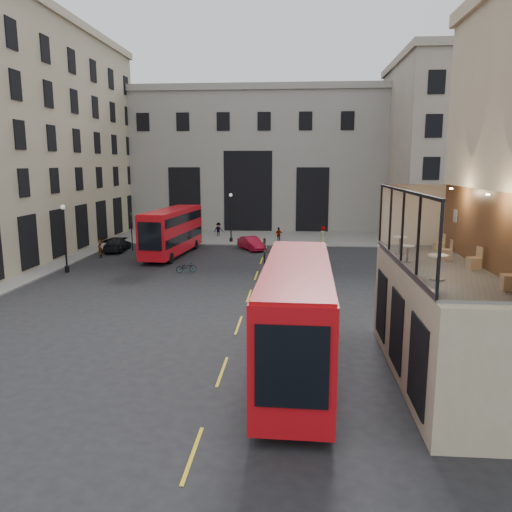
# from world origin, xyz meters

# --- Properties ---
(ground) EXTENTS (140.00, 140.00, 0.00)m
(ground) POSITION_xyz_m (0.00, 0.00, 0.00)
(ground) COLOR black
(ground) RESTS_ON ground
(host_frontage) EXTENTS (3.00, 11.00, 4.50)m
(host_frontage) POSITION_xyz_m (6.50, 0.00, 2.25)
(host_frontage) COLOR #C7B795
(host_frontage) RESTS_ON ground
(cafe_floor) EXTENTS (3.00, 10.00, 0.10)m
(cafe_floor) POSITION_xyz_m (6.50, 0.00, 4.55)
(cafe_floor) COLOR slate
(cafe_floor) RESTS_ON host_frontage
(gateway) EXTENTS (35.00, 10.60, 18.00)m
(gateway) POSITION_xyz_m (-5.00, 47.99, 9.39)
(gateway) COLOR gray
(gateway) RESTS_ON ground
(building_right) EXTENTS (16.60, 18.60, 20.00)m
(building_right) POSITION_xyz_m (20.00, 39.97, 10.39)
(building_right) COLOR #A79986
(building_right) RESTS_ON ground
(pavement_far) EXTENTS (40.00, 12.00, 0.12)m
(pavement_far) POSITION_xyz_m (-6.00, 38.00, 0.06)
(pavement_far) COLOR slate
(pavement_far) RESTS_ON ground
(traffic_light_near) EXTENTS (0.16, 0.20, 3.80)m
(traffic_light_near) POSITION_xyz_m (-1.00, 12.00, 2.42)
(traffic_light_near) COLOR black
(traffic_light_near) RESTS_ON ground
(traffic_light_far) EXTENTS (0.16, 0.20, 3.80)m
(traffic_light_far) POSITION_xyz_m (-15.00, 28.00, 2.42)
(traffic_light_far) COLOR black
(traffic_light_far) RESTS_ON ground
(street_lamp_a) EXTENTS (0.36, 0.36, 5.33)m
(street_lamp_a) POSITION_xyz_m (-17.00, 18.00, 2.39)
(street_lamp_a) COLOR black
(street_lamp_a) RESTS_ON ground
(street_lamp_b) EXTENTS (0.36, 0.36, 5.33)m
(street_lamp_b) POSITION_xyz_m (-6.00, 34.00, 2.39)
(street_lamp_b) COLOR black
(street_lamp_b) RESTS_ON ground
(bus_near) EXTENTS (2.92, 11.56, 4.59)m
(bus_near) POSITION_xyz_m (1.03, 0.05, 2.58)
(bus_near) COLOR #BA0C13
(bus_near) RESTS_ON ground
(bus_far) EXTENTS (3.53, 11.03, 4.32)m
(bus_far) POSITION_xyz_m (-10.44, 25.94, 2.43)
(bus_far) COLOR red
(bus_far) RESTS_ON ground
(car_a) EXTENTS (3.20, 4.45, 1.41)m
(car_a) POSITION_xyz_m (-11.80, 23.60, 0.70)
(car_a) COLOR #9FA2A7
(car_a) RESTS_ON ground
(car_b) EXTENTS (3.21, 4.12, 1.31)m
(car_b) POSITION_xyz_m (-3.40, 29.48, 0.65)
(car_b) COLOR maroon
(car_b) RESTS_ON ground
(car_c) EXTENTS (2.07, 4.59, 1.31)m
(car_c) POSITION_xyz_m (-16.44, 27.74, 0.65)
(car_c) COLOR black
(car_c) RESTS_ON ground
(bicycle) EXTENTS (1.67, 1.05, 0.83)m
(bicycle) POSITION_xyz_m (-7.60, 18.70, 0.41)
(bicycle) COLOR gray
(bicycle) RESTS_ON ground
(cyclist) EXTENTS (0.53, 0.73, 1.87)m
(cyclist) POSITION_xyz_m (-0.94, 13.85, 0.93)
(cyclist) COLOR yellow
(cyclist) RESTS_ON ground
(pedestrian_a) EXTENTS (1.10, 1.00, 1.85)m
(pedestrian_a) POSITION_xyz_m (-14.27, 32.08, 0.92)
(pedestrian_a) COLOR gray
(pedestrian_a) RESTS_ON ground
(pedestrian_b) EXTENTS (1.27, 1.11, 1.70)m
(pedestrian_b) POSITION_xyz_m (-7.99, 37.97, 0.85)
(pedestrian_b) COLOR gray
(pedestrian_b) RESTS_ON ground
(pedestrian_c) EXTENTS (0.99, 0.86, 1.60)m
(pedestrian_c) POSITION_xyz_m (-0.85, 34.90, 0.80)
(pedestrian_c) COLOR gray
(pedestrian_c) RESTS_ON ground
(pedestrian_d) EXTENTS (1.01, 1.09, 1.86)m
(pedestrian_d) POSITION_xyz_m (3.92, 34.09, 0.93)
(pedestrian_d) COLOR gray
(pedestrian_d) RESTS_ON ground
(pedestrian_e) EXTENTS (0.61, 0.76, 1.80)m
(pedestrian_e) POSITION_xyz_m (-16.75, 24.23, 0.90)
(pedestrian_e) COLOR gray
(pedestrian_e) RESTS_ON ground
(cafe_table_near) EXTENTS (0.68, 0.68, 0.85)m
(cafe_table_near) POSITION_xyz_m (5.72, -2.38, 5.17)
(cafe_table_near) COLOR beige
(cafe_table_near) RESTS_ON cafe_floor
(cafe_table_mid) EXTENTS (0.53, 0.53, 0.66)m
(cafe_table_mid) POSITION_xyz_m (5.40, 0.73, 5.04)
(cafe_table_mid) COLOR white
(cafe_table_mid) RESTS_ON cafe_floor
(cafe_table_far) EXTENTS (0.60, 0.60, 0.76)m
(cafe_table_far) POSITION_xyz_m (5.47, 2.53, 5.10)
(cafe_table_far) COLOR silver
(cafe_table_far) RESTS_ON cafe_floor
(cafe_chair_a) EXTENTS (0.49, 0.49, 0.92)m
(cafe_chair_a) POSITION_xyz_m (7.56, -3.67, 4.88)
(cafe_chair_a) COLOR tan
(cafe_chair_a) RESTS_ON cafe_floor
(cafe_chair_b) EXTENTS (0.48, 0.48, 0.85)m
(cafe_chair_b) POSITION_xyz_m (7.54, -0.58, 4.86)
(cafe_chair_b) COLOR tan
(cafe_chair_b) RESTS_ON cafe_floor
(cafe_chair_c) EXTENTS (0.45, 0.45, 0.82)m
(cafe_chair_c) POSITION_xyz_m (7.07, 1.27, 4.85)
(cafe_chair_c) COLOR tan
(cafe_chair_c) RESTS_ON cafe_floor
(cafe_chair_d) EXTENTS (0.44, 0.44, 0.79)m
(cafe_chair_d) POSITION_xyz_m (7.34, 3.32, 4.84)
(cafe_chair_d) COLOR tan
(cafe_chair_d) RESTS_ON cafe_floor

